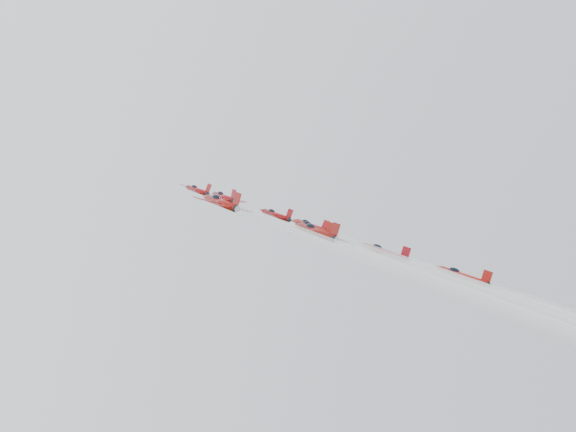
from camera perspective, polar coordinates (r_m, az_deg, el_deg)
jet_lead at (r=161.44m, az=-5.14°, el=1.53°), size 10.44×13.35×8.53m
jet_row2_left at (r=143.68m, az=-7.19°, el=2.05°), size 8.62×11.03×7.04m
jet_row2_center at (r=147.72m, az=-0.98°, el=0.11°), size 9.10×11.63×7.43m
jet_row2_right at (r=151.91m, az=1.75°, el=-0.74°), size 9.25×11.83×7.55m
jet_center at (r=104.69m, az=15.28°, el=-5.53°), size 9.09×85.58×51.25m
jet_rear_farleft at (r=68.36m, az=12.24°, el=-5.41°), size 9.78×92.03×55.11m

